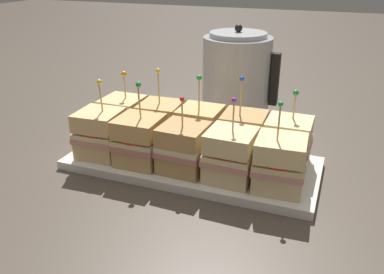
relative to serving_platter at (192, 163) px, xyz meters
The scene contains 13 objects.
ground_plane 0.01m from the serving_platter, ahead, with size 6.00×6.00×0.00m, color #4C4238.
serving_platter is the anchor object (origin of this frame).
sandwich_front_far_left 0.21m from the serving_platter, 166.19° to the right, with size 0.10×0.10×0.17m.
sandwich_front_left 0.12m from the serving_platter, 152.81° to the right, with size 0.09×0.09×0.18m.
sandwich_front_center 0.07m from the serving_platter, 90.43° to the right, with size 0.10×0.10×0.16m.
sandwich_front_right 0.12m from the serving_platter, 26.57° to the right, with size 0.09×0.09×0.16m.
sandwich_front_far_right 0.20m from the serving_platter, 14.65° to the right, with size 0.10×0.10×0.17m.
sandwich_back_far_left 0.20m from the serving_platter, 165.74° to the left, with size 0.09×0.09×0.16m.
sandwich_back_left 0.12m from the serving_platter, 152.77° to the left, with size 0.10×0.10×0.18m.
sandwich_back_center 0.08m from the serving_platter, 87.95° to the left, with size 0.09×0.09×0.17m.
sandwich_back_right 0.12m from the serving_platter, 26.86° to the left, with size 0.09×0.09×0.18m.
sandwich_back_far_right 0.20m from the serving_platter, 14.34° to the left, with size 0.09×0.09×0.16m.
kettle_steel 0.33m from the serving_platter, 88.19° to the left, with size 0.20×0.18×0.26m.
Camera 1 is at (0.28, -0.72, 0.41)m, focal length 38.00 mm.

